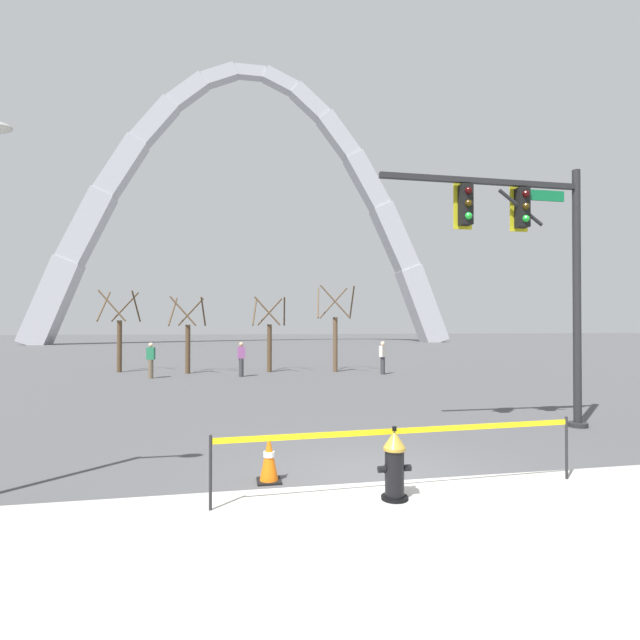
{
  "coord_description": "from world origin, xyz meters",
  "views": [
    {
      "loc": [
        -2.24,
        -6.85,
        2.36
      ],
      "look_at": [
        -0.02,
        5.0,
        2.5
      ],
      "focal_mm": 26.27,
      "sensor_mm": 36.0,
      "label": 1
    }
  ],
  "objects_px": {
    "pedestrian_standing_center": "(151,360)",
    "pedestrian_walking_right": "(241,359)",
    "pedestrian_walking_left": "(383,357)",
    "traffic_signal_gantry": "(533,251)",
    "fire_hydrant": "(394,465)",
    "traffic_cone_by_hydrant": "(269,458)",
    "monument_arch": "(250,218)"
  },
  "relations": [
    {
      "from": "fire_hydrant",
      "to": "traffic_signal_gantry",
      "type": "distance_m",
      "value": 6.84
    },
    {
      "from": "traffic_signal_gantry",
      "to": "pedestrian_walking_right",
      "type": "xyz_separation_m",
      "value": [
        -6.37,
        12.21,
        -3.25
      ]
    },
    {
      "from": "traffic_cone_by_hydrant",
      "to": "pedestrian_walking_right",
      "type": "relative_size",
      "value": 0.46
    },
    {
      "from": "fire_hydrant",
      "to": "pedestrian_standing_center",
      "type": "bearing_deg",
      "value": 109.94
    },
    {
      "from": "traffic_signal_gantry",
      "to": "pedestrian_standing_center",
      "type": "bearing_deg",
      "value": 130.11
    },
    {
      "from": "fire_hydrant",
      "to": "traffic_signal_gantry",
      "type": "relative_size",
      "value": 0.17
    },
    {
      "from": "pedestrian_walking_left",
      "to": "pedestrian_walking_right",
      "type": "bearing_deg",
      "value": 178.37
    },
    {
      "from": "traffic_cone_by_hydrant",
      "to": "monument_arch",
      "type": "xyz_separation_m",
      "value": [
        1.7,
        55.66,
        16.31
      ]
    },
    {
      "from": "fire_hydrant",
      "to": "monument_arch",
      "type": "relative_size",
      "value": 0.02
    },
    {
      "from": "traffic_cone_by_hydrant",
      "to": "monument_arch",
      "type": "height_order",
      "value": "monument_arch"
    },
    {
      "from": "traffic_signal_gantry",
      "to": "pedestrian_standing_center",
      "type": "relative_size",
      "value": 3.77
    },
    {
      "from": "pedestrian_walking_left",
      "to": "traffic_signal_gantry",
      "type": "bearing_deg",
      "value": -91.74
    },
    {
      "from": "traffic_signal_gantry",
      "to": "pedestrian_standing_center",
      "type": "height_order",
      "value": "traffic_signal_gantry"
    },
    {
      "from": "traffic_cone_by_hydrant",
      "to": "monument_arch",
      "type": "relative_size",
      "value": 0.01
    },
    {
      "from": "fire_hydrant",
      "to": "pedestrian_standing_center",
      "type": "xyz_separation_m",
      "value": [
        -5.75,
        15.84,
        0.35
      ]
    },
    {
      "from": "traffic_cone_by_hydrant",
      "to": "pedestrian_walking_left",
      "type": "height_order",
      "value": "pedestrian_walking_left"
    },
    {
      "from": "pedestrian_walking_right",
      "to": "traffic_signal_gantry",
      "type": "bearing_deg",
      "value": -62.45
    },
    {
      "from": "fire_hydrant",
      "to": "traffic_cone_by_hydrant",
      "type": "bearing_deg",
      "value": 147.31
    },
    {
      "from": "monument_arch",
      "to": "pedestrian_standing_center",
      "type": "bearing_deg",
      "value": -98.12
    },
    {
      "from": "traffic_signal_gantry",
      "to": "pedestrian_walking_right",
      "type": "relative_size",
      "value": 3.77
    },
    {
      "from": "traffic_cone_by_hydrant",
      "to": "traffic_signal_gantry",
      "type": "relative_size",
      "value": 0.12
    },
    {
      "from": "traffic_signal_gantry",
      "to": "fire_hydrant",
      "type": "bearing_deg",
      "value": -142.34
    },
    {
      "from": "traffic_cone_by_hydrant",
      "to": "pedestrian_standing_center",
      "type": "relative_size",
      "value": 0.46
    },
    {
      "from": "fire_hydrant",
      "to": "pedestrian_walking_right",
      "type": "distance_m",
      "value": 15.86
    },
    {
      "from": "pedestrian_standing_center",
      "to": "pedestrian_walking_right",
      "type": "xyz_separation_m",
      "value": [
        3.98,
        -0.08,
        0.0
      ]
    },
    {
      "from": "monument_arch",
      "to": "traffic_signal_gantry",
      "type": "bearing_deg",
      "value": -85.14
    },
    {
      "from": "pedestrian_walking_right",
      "to": "fire_hydrant",
      "type": "bearing_deg",
      "value": -83.61
    },
    {
      "from": "monument_arch",
      "to": "pedestrian_walking_right",
      "type": "distance_m",
      "value": 43.94
    },
    {
      "from": "fire_hydrant",
      "to": "traffic_cone_by_hydrant",
      "type": "distance_m",
      "value": 1.92
    },
    {
      "from": "monument_arch",
      "to": "pedestrian_walking_right",
      "type": "bearing_deg",
      "value": -92.58
    },
    {
      "from": "traffic_cone_by_hydrant",
      "to": "pedestrian_standing_center",
      "type": "xyz_separation_m",
      "value": [
        -4.13,
        14.8,
        0.46
      ]
    },
    {
      "from": "pedestrian_walking_right",
      "to": "monument_arch",
      "type": "bearing_deg",
      "value": 87.42
    }
  ]
}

